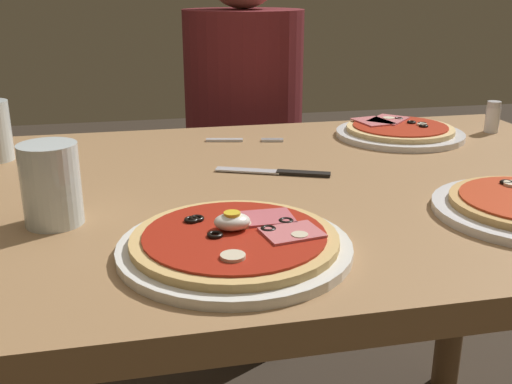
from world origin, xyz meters
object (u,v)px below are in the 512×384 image
(water_glass_near, at_px, (52,189))
(knife, at_px, (281,172))
(salt_shaker, at_px, (493,117))
(diner_person, at_px, (244,164))
(pizza_foreground, at_px, (235,243))
(fork, at_px, (238,140))
(dining_table, at_px, (286,245))
(pizza_across_right, at_px, (399,131))

(water_glass_near, bearing_deg, knife, 23.38)
(salt_shaker, bearing_deg, diner_person, 134.42)
(pizza_foreground, distance_m, fork, 0.54)
(water_glass_near, bearing_deg, dining_table, 17.34)
(salt_shaker, bearing_deg, pizza_across_right, 179.50)
(fork, relative_size, salt_shaker, 2.34)
(knife, xyz_separation_m, salt_shaker, (0.52, 0.20, 0.03))
(dining_table, bearing_deg, knife, 91.18)
(knife, relative_size, salt_shaker, 2.79)
(dining_table, distance_m, knife, 0.12)
(fork, bearing_deg, water_glass_near, -129.72)
(water_glass_near, height_order, salt_shaker, water_glass_near)
(fork, bearing_deg, salt_shaker, -3.77)
(pizza_across_right, xyz_separation_m, fork, (-0.34, 0.03, -0.01))
(pizza_foreground, bearing_deg, dining_table, 62.33)
(fork, height_order, salt_shaker, salt_shaker)
(pizza_across_right, height_order, diner_person, diner_person)
(fork, height_order, diner_person, diner_person)
(diner_person, bearing_deg, fork, 77.49)
(fork, height_order, knife, knife)
(knife, bearing_deg, fork, 96.87)
(pizza_across_right, bearing_deg, salt_shaker, -0.50)
(water_glass_near, relative_size, knife, 0.58)
(dining_table, height_order, fork, fork)
(water_glass_near, height_order, knife, water_glass_near)
(dining_table, height_order, pizza_foreground, pizza_foreground)
(pizza_foreground, bearing_deg, diner_person, 78.33)
(pizza_foreground, xyz_separation_m, salt_shaker, (0.65, 0.49, 0.02))
(dining_table, relative_size, salt_shaker, 18.34)
(pizza_foreground, bearing_deg, fork, 79.01)
(pizza_across_right, relative_size, fork, 1.68)
(pizza_foreground, xyz_separation_m, fork, (0.10, 0.53, -0.01))
(pizza_foreground, height_order, fork, pizza_foreground)
(water_glass_near, xyz_separation_m, diner_person, (0.42, 0.81, -0.23))
(fork, bearing_deg, diner_person, 77.49)
(salt_shaker, distance_m, diner_person, 0.68)
(knife, bearing_deg, water_glass_near, -156.62)
(diner_person, bearing_deg, dining_table, 84.68)
(pizza_across_right, distance_m, fork, 0.34)
(pizza_across_right, relative_size, salt_shaker, 3.94)
(pizza_foreground, relative_size, salt_shaker, 4.17)
(water_glass_near, bearing_deg, pizza_foreground, -33.07)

